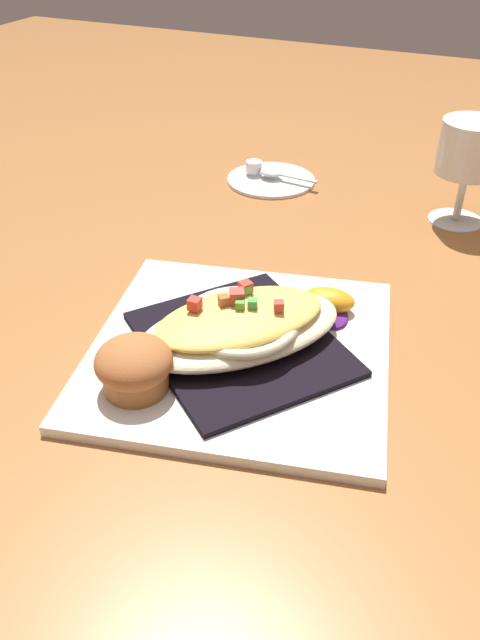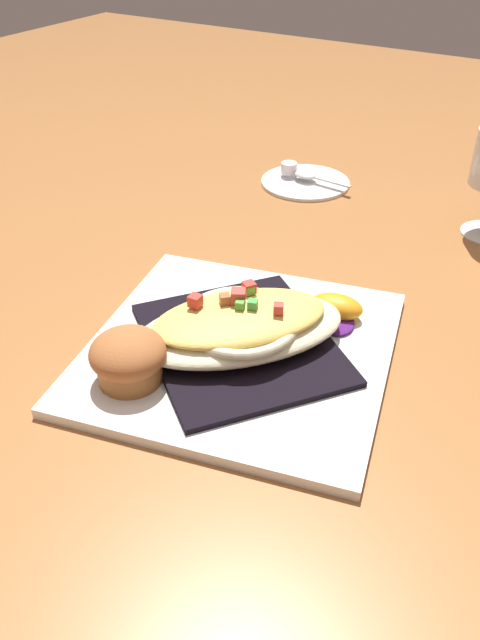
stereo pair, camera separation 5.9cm
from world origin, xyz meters
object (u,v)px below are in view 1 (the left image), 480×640
at_px(orange_garnish, 329,303).
at_px(stemmed_glass, 470,154).
at_px(creamer_cup_0, 254,166).
at_px(gratin_dish, 240,324).
at_px(square_plate, 240,350).
at_px(spoon, 274,173).
at_px(creamer_saucer, 271,178).
at_px(muffin, 134,366).

relative_size(orange_garnish, stemmed_glass, 0.46).
bearing_deg(creamer_cup_0, gratin_dish, 111.49).
bearing_deg(stemmed_glass, square_plate, 69.11).
relative_size(gratin_dish, spoon, 2.38).
bearing_deg(gratin_dish, creamer_saucer, -72.12).
height_order(stemmed_glass, creamer_cup_0, stemmed_glass).
bearing_deg(creamer_saucer, orange_garnish, 121.35).
distance_m(orange_garnish, creamer_saucer, 0.36).
xyz_separation_m(square_plate, muffin, (0.06, 0.09, 0.03)).
distance_m(muffin, spoon, 0.50).
xyz_separation_m(muffin, stemmed_glass, (-0.20, -0.47, 0.06)).
bearing_deg(orange_garnish, spoon, -59.23).
bearing_deg(orange_garnish, square_plate, 56.67).
bearing_deg(stemmed_glass, orange_garnish, 73.54).
relative_size(spoon, creamer_cup_0, 3.90).
bearing_deg(creamer_cup_0, muffin, 101.44).
bearing_deg(spoon, orange_garnish, 120.77).
bearing_deg(gratin_dish, spoon, -72.69).
bearing_deg(orange_garnish, creamer_saucer, -58.65).
bearing_deg(spoon, gratin_dish, 107.31).
distance_m(spoon, creamer_cup_0, 0.03).
bearing_deg(square_plate, spoon, -72.69).
height_order(square_plate, stemmed_glass, stemmed_glass).
bearing_deg(square_plate, orange_garnish, -123.33).
bearing_deg(creamer_saucer, creamer_cup_0, -5.21).
bearing_deg(orange_garnish, gratin_dish, 56.63).
distance_m(muffin, creamer_cup_0, 0.50).
xyz_separation_m(spoon, creamer_cup_0, (0.03, -0.00, 0.00)).
height_order(orange_garnish, creamer_saucer, orange_garnish).
xyz_separation_m(creamer_saucer, spoon, (-0.00, 0.00, 0.01)).
relative_size(gratin_dish, creamer_saucer, 1.70).
height_order(creamer_saucer, spoon, spoon).
bearing_deg(creamer_cup_0, creamer_saucer, 174.79).
height_order(square_plate, creamer_cup_0, creamer_cup_0).
bearing_deg(spoon, muffin, 97.67).
distance_m(gratin_dish, creamer_saucer, 0.42).
xyz_separation_m(muffin, spoon, (0.07, -0.49, -0.02)).
height_order(square_plate, creamer_saucer, same).
xyz_separation_m(gratin_dish, creamer_saucer, (0.13, -0.40, -0.03)).
height_order(gratin_dish, spoon, gratin_dish).
xyz_separation_m(gratin_dish, spoon, (0.12, -0.40, -0.02)).
height_order(orange_garnish, stemmed_glass, stemmed_glass).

